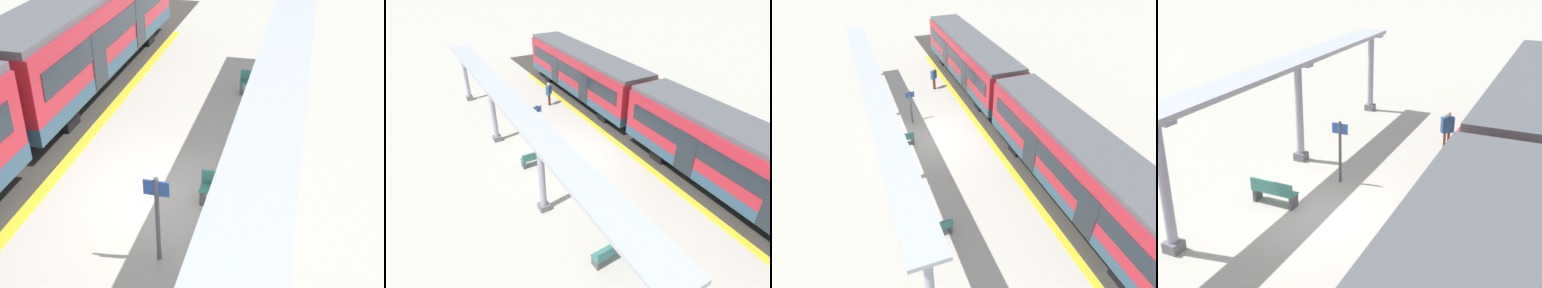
# 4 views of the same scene
# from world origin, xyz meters

# --- Properties ---
(ground_plane) EXTENTS (176.00, 176.00, 0.00)m
(ground_plane) POSITION_xyz_m (0.00, 0.00, 0.00)
(ground_plane) COLOR #AFA99C
(tactile_edge_strip) EXTENTS (0.38, 26.52, 0.01)m
(tactile_edge_strip) POSITION_xyz_m (-3.13, 0.00, 0.00)
(tactile_edge_strip) COLOR gold
(tactile_edge_strip) RESTS_ON ground
(train_far_carriage) EXTENTS (2.65, 13.16, 3.48)m
(train_far_carriage) POSITION_xyz_m (-4.91, 7.03, 1.83)
(train_far_carriage) COLOR #B4212E
(train_far_carriage) RESTS_ON ground
(canopy_pillar_second) EXTENTS (1.10, 0.44, 3.75)m
(canopy_pillar_second) POSITION_xyz_m (2.87, -3.41, 1.90)
(canopy_pillar_second) COLOR slate
(canopy_pillar_second) RESTS_ON ground
(canopy_pillar_third) EXTENTS (1.10, 0.44, 3.75)m
(canopy_pillar_third) POSITION_xyz_m (2.87, 3.31, 1.90)
(canopy_pillar_third) COLOR slate
(canopy_pillar_third) RESTS_ON ground
(canopy_pillar_fourth) EXTENTS (1.10, 0.44, 3.75)m
(canopy_pillar_fourth) POSITION_xyz_m (2.87, 10.42, 1.90)
(canopy_pillar_fourth) COLOR slate
(canopy_pillar_fourth) RESTS_ON ground
(canopy_beam) EXTENTS (1.20, 21.46, 0.16)m
(canopy_beam) POSITION_xyz_m (2.87, 0.09, 3.83)
(canopy_beam) COLOR #A8AAB2
(canopy_beam) RESTS_ON canopy_pillar_nearest
(bench_near_end) EXTENTS (1.52, 0.53, 0.86)m
(bench_near_end) POSITION_xyz_m (1.81, 6.94, 0.44)
(bench_near_end) COLOR #34756F
(bench_near_end) RESTS_ON ground
(bench_mid_platform) EXTENTS (1.50, 0.45, 0.86)m
(bench_mid_platform) POSITION_xyz_m (1.85, 0.02, 0.44)
(bench_mid_platform) COLOR #34776B
(bench_mid_platform) RESTS_ON ground
(trash_bin) EXTENTS (0.48, 0.48, 0.89)m
(trash_bin) POSITION_xyz_m (2.10, 11.70, 0.45)
(trash_bin) COLOR slate
(trash_bin) RESTS_ON ground
(platform_info_sign) EXTENTS (0.56, 0.10, 2.20)m
(platform_info_sign) POSITION_xyz_m (0.68, -2.33, 1.33)
(platform_info_sign) COLOR #4C4C51
(platform_info_sign) RESTS_ON ground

